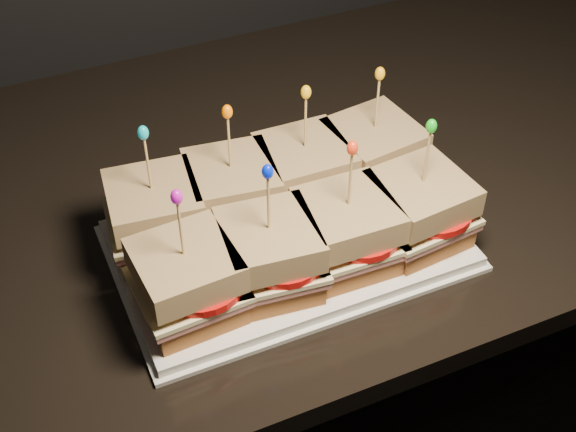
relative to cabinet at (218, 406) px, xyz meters
name	(u,v)px	position (x,y,z in m)	size (l,w,h in m)	color
cabinet	(218,406)	(0.00, 0.00, 0.00)	(2.55, 0.68, 0.89)	black
granite_slab	(198,200)	(0.00, 0.00, 0.46)	(2.59, 0.72, 0.03)	black
platter	(288,245)	(0.06, -0.15, 0.49)	(0.39, 0.24, 0.02)	white
platter_rim	(288,248)	(0.06, -0.15, 0.48)	(0.40, 0.25, 0.01)	white
sandwich_0_bread_bot	(158,234)	(-0.08, -0.09, 0.51)	(0.10, 0.10, 0.03)	brown
sandwich_0_ham	(157,223)	(-0.08, -0.09, 0.53)	(0.11, 0.10, 0.01)	#C17067
sandwich_0_cheese	(156,219)	(-0.08, -0.09, 0.53)	(0.11, 0.11, 0.01)	beige
sandwich_0_tomato	(167,214)	(-0.06, -0.10, 0.54)	(0.10, 0.10, 0.01)	red
sandwich_0_bread_top	(153,200)	(-0.08, -0.09, 0.56)	(0.10, 0.10, 0.03)	brown
sandwich_0_pick	(148,167)	(-0.08, -0.09, 0.61)	(0.00, 0.00, 0.09)	tan
sandwich_0_frill	(143,133)	(-0.08, -0.09, 0.66)	(0.01, 0.01, 0.02)	#10A3B4
sandwich_1_bread_bot	(233,213)	(0.02, -0.09, 0.51)	(0.10, 0.10, 0.03)	brown
sandwich_1_ham	(233,201)	(0.02, -0.09, 0.53)	(0.11, 0.10, 0.01)	#C17067
sandwich_1_cheese	(232,197)	(0.02, -0.09, 0.53)	(0.11, 0.11, 0.01)	beige
sandwich_1_tomato	(244,192)	(0.03, -0.10, 0.54)	(0.10, 0.10, 0.01)	red
sandwich_1_bread_top	(231,178)	(0.02, -0.09, 0.56)	(0.10, 0.10, 0.03)	brown
sandwich_1_pick	(229,145)	(0.02, -0.09, 0.61)	(0.00, 0.00, 0.09)	tan
sandwich_1_frill	(227,112)	(0.02, -0.09, 0.66)	(0.01, 0.01, 0.02)	orange
sandwich_2_bread_bot	(304,192)	(0.11, -0.09, 0.51)	(0.10, 0.10, 0.03)	brown
sandwich_2_ham	(304,181)	(0.11, -0.09, 0.53)	(0.11, 0.10, 0.01)	#C17067
sandwich_2_cheese	(304,177)	(0.11, -0.09, 0.53)	(0.11, 0.11, 0.01)	beige
sandwich_2_tomato	(316,172)	(0.12, -0.10, 0.54)	(0.10, 0.10, 0.01)	red
sandwich_2_bread_top	(305,158)	(0.11, -0.09, 0.56)	(0.10, 0.10, 0.03)	brown
sandwich_2_pick	(305,125)	(0.11, -0.09, 0.61)	(0.00, 0.00, 0.09)	tan
sandwich_2_frill	(306,92)	(0.11, -0.09, 0.66)	(0.01, 0.01, 0.02)	#EEAE10
sandwich_3_bread_bot	(371,173)	(0.20, -0.09, 0.51)	(0.10, 0.10, 0.03)	brown
sandwich_3_ham	(372,162)	(0.20, -0.09, 0.53)	(0.11, 0.10, 0.01)	#C17067
sandwich_3_cheese	(372,157)	(0.20, -0.09, 0.53)	(0.11, 0.11, 0.01)	beige
sandwich_3_tomato	(384,153)	(0.22, -0.10, 0.54)	(0.10, 0.10, 0.01)	red
sandwich_3_bread_top	(374,138)	(0.20, -0.09, 0.56)	(0.10, 0.10, 0.03)	brown
sandwich_3_pick	(377,106)	(0.20, -0.09, 0.61)	(0.00, 0.00, 0.09)	tan
sandwich_3_frill	(380,74)	(0.20, -0.09, 0.66)	(0.01, 0.01, 0.02)	#F39F0E
sandwich_4_bread_bot	(189,300)	(-0.08, -0.20, 0.51)	(0.10, 0.10, 0.03)	brown
sandwich_4_ham	(188,289)	(-0.08, -0.20, 0.53)	(0.11, 0.10, 0.01)	#C17067
sandwich_4_cheese	(187,285)	(-0.08, -0.20, 0.53)	(0.11, 0.11, 0.01)	beige
sandwich_4_tomato	(200,280)	(-0.06, -0.21, 0.54)	(0.10, 0.10, 0.01)	red
sandwich_4_bread_top	(185,265)	(-0.08, -0.20, 0.56)	(0.10, 0.10, 0.03)	brown
sandwich_4_pick	(181,232)	(-0.08, -0.20, 0.61)	(0.00, 0.00, 0.09)	tan
sandwich_4_frill	(177,197)	(-0.08, -0.20, 0.66)	(0.01, 0.01, 0.02)	#BF11B2
sandwich_5_bread_bot	(270,274)	(0.02, -0.20, 0.51)	(0.10, 0.10, 0.03)	brown
sandwich_5_ham	(270,263)	(0.02, -0.20, 0.53)	(0.11, 0.10, 0.01)	#C17067
sandwich_5_cheese	(270,259)	(0.02, -0.20, 0.53)	(0.11, 0.11, 0.01)	beige
sandwich_5_tomato	(282,254)	(0.03, -0.21, 0.54)	(0.10, 0.10, 0.01)	red
sandwich_5_bread_top	(269,239)	(0.02, -0.20, 0.56)	(0.10, 0.10, 0.03)	brown
sandwich_5_pick	(268,206)	(0.02, -0.20, 0.61)	(0.00, 0.00, 0.09)	tan
sandwich_5_frill	(268,172)	(0.02, -0.20, 0.66)	(0.01, 0.01, 0.02)	#031DE0
sandwich_6_bread_bot	(345,250)	(0.11, -0.20, 0.51)	(0.10, 0.10, 0.03)	brown
sandwich_6_ham	(346,239)	(0.11, -0.20, 0.53)	(0.11, 0.10, 0.01)	#C17067
sandwich_6_cheese	(346,235)	(0.11, -0.20, 0.53)	(0.11, 0.11, 0.01)	beige
sandwich_6_tomato	(359,230)	(0.12, -0.21, 0.54)	(0.10, 0.10, 0.01)	red
sandwich_6_bread_top	(348,215)	(0.11, -0.20, 0.56)	(0.10, 0.10, 0.03)	brown
sandwich_6_pick	(350,182)	(0.11, -0.20, 0.61)	(0.00, 0.00, 0.09)	tan
sandwich_6_frill	(352,148)	(0.11, -0.20, 0.66)	(0.01, 0.01, 0.02)	red
sandwich_7_bread_bot	(416,228)	(0.20, -0.20, 0.51)	(0.10, 0.10, 0.03)	brown
sandwich_7_ham	(418,216)	(0.20, -0.20, 0.53)	(0.11, 0.10, 0.01)	#C17067
sandwich_7_cheese	(419,212)	(0.20, -0.20, 0.53)	(0.11, 0.11, 0.01)	beige
sandwich_7_tomato	(431,207)	(0.22, -0.21, 0.54)	(0.10, 0.10, 0.01)	red
sandwich_7_bread_top	(422,193)	(0.20, -0.20, 0.56)	(0.10, 0.10, 0.03)	brown
sandwich_7_pick	(426,160)	(0.20, -0.20, 0.61)	(0.00, 0.00, 0.09)	tan
sandwich_7_frill	(431,126)	(0.20, -0.20, 0.66)	(0.01, 0.01, 0.02)	#15B11A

